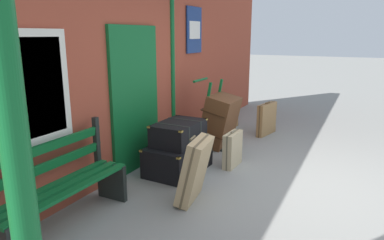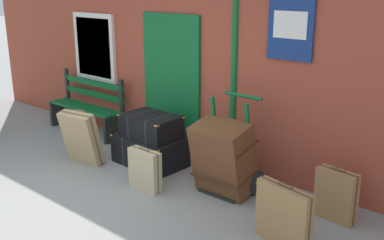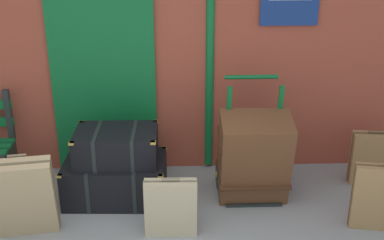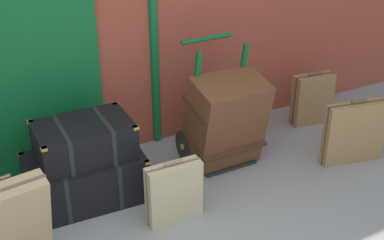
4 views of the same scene
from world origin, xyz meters
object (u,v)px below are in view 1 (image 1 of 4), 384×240
(suitcase_caramel, at_px, (267,119))
(suitcase_olive, at_px, (230,114))
(suitcase_oxblood, at_px, (195,170))
(lamp_post, at_px, (22,198))
(platform_bench, at_px, (58,187))
(porters_trolley, at_px, (211,130))
(suitcase_beige, at_px, (233,149))
(steamer_trunk_base, at_px, (178,158))
(steamer_trunk_middle, at_px, (179,133))
(large_brown_trunk, at_px, (220,121))

(suitcase_caramel, relative_size, suitcase_olive, 1.10)
(suitcase_oxblood, xyz_separation_m, suitcase_olive, (3.46, 0.83, -0.11))
(lamp_post, bearing_deg, suitcase_oxblood, 6.23)
(platform_bench, height_order, porters_trolley, porters_trolley)
(suitcase_caramel, distance_m, suitcase_beige, 1.97)
(suitcase_beige, bearing_deg, platform_bench, 157.98)
(steamer_trunk_base, relative_size, suitcase_caramel, 1.54)
(platform_bench, relative_size, suitcase_olive, 2.60)
(porters_trolley, distance_m, suitcase_caramel, 1.36)
(suitcase_beige, bearing_deg, steamer_trunk_middle, 129.56)
(steamer_trunk_middle, xyz_separation_m, porters_trolley, (1.36, 0.08, -0.31))
(steamer_trunk_middle, xyz_separation_m, suitcase_caramel, (2.50, -0.65, -0.26))
(porters_trolley, bearing_deg, suitcase_olive, 5.16)
(suitcase_caramel, bearing_deg, suitcase_olive, 77.98)
(steamer_trunk_base, bearing_deg, suitcase_olive, 4.19)
(suitcase_caramel, bearing_deg, steamer_trunk_base, 165.69)
(lamp_post, xyz_separation_m, large_brown_trunk, (4.62, 0.81, -0.72))
(steamer_trunk_middle, relative_size, large_brown_trunk, 0.86)
(suitcase_caramel, bearing_deg, large_brown_trunk, 154.29)
(suitcase_caramel, height_order, suitcase_beige, suitcase_caramel)
(steamer_trunk_middle, distance_m, porters_trolley, 1.39)
(platform_bench, xyz_separation_m, large_brown_trunk, (3.29, -0.45, 0.03))
(steamer_trunk_base, xyz_separation_m, porters_trolley, (1.38, 0.08, 0.06))
(steamer_trunk_middle, distance_m, large_brown_trunk, 1.36)
(porters_trolley, relative_size, large_brown_trunk, 1.26)
(steamer_trunk_middle, distance_m, suitcase_oxblood, 1.02)
(platform_bench, bearing_deg, lamp_post, -136.53)
(platform_bench, bearing_deg, large_brown_trunk, -7.78)
(steamer_trunk_middle, relative_size, suitcase_caramel, 1.22)
(suitcase_oxblood, bearing_deg, lamp_post, -173.77)
(suitcase_caramel, distance_m, suitcase_olive, 0.86)
(lamp_post, height_order, platform_bench, lamp_post)
(lamp_post, xyz_separation_m, suitcase_beige, (3.80, 0.26, -0.93))
(large_brown_trunk, distance_m, suitcase_olive, 1.37)
(platform_bench, height_order, large_brown_trunk, platform_bench)
(porters_trolley, bearing_deg, large_brown_trunk, -90.00)
(lamp_post, xyz_separation_m, steamer_trunk_middle, (3.26, 0.91, -0.62))
(suitcase_oxblood, height_order, suitcase_beige, suitcase_oxblood)
(steamer_trunk_middle, xyz_separation_m, suitcase_oxblood, (-0.77, -0.64, -0.18))
(large_brown_trunk, bearing_deg, steamer_trunk_middle, 175.91)
(lamp_post, height_order, suitcase_caramel, lamp_post)
(steamer_trunk_middle, distance_m, suitcase_beige, 0.89)
(suitcase_oxblood, bearing_deg, suitcase_caramel, -0.19)
(porters_trolley, relative_size, suitcase_olive, 1.96)
(porters_trolley, distance_m, suitcase_oxblood, 2.25)
(lamp_post, distance_m, suitcase_oxblood, 2.63)
(lamp_post, relative_size, suitcase_caramel, 4.63)
(porters_trolley, relative_size, suitcase_beige, 2.12)
(suitcase_beige, distance_m, suitcase_olive, 2.31)
(suitcase_olive, bearing_deg, suitcase_beige, -158.65)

